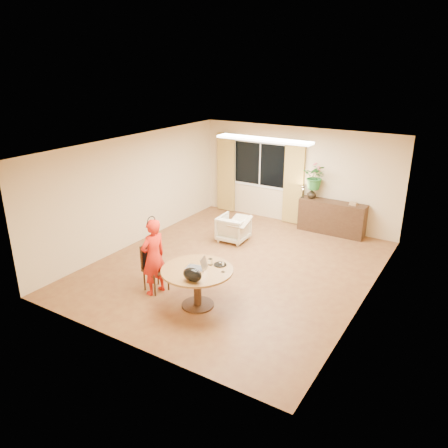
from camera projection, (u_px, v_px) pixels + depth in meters
name	position (u px, v px, depth m)	size (l,w,h in m)	color
floor	(235.00, 267.00, 9.42)	(6.50, 6.50, 0.00)	brown
ceiling	(236.00, 147.00, 8.51)	(6.50, 6.50, 0.00)	white
wall_back	(297.00, 176.00, 11.55)	(5.50, 5.50, 0.00)	beige
wall_left	(135.00, 190.00, 10.32)	(6.50, 6.50, 0.00)	beige
wall_right	(371.00, 236.00, 7.61)	(6.50, 6.50, 0.00)	beige
window	(260.00, 164.00, 12.01)	(1.70, 0.03, 1.30)	white
curtain_left	(226.00, 173.00, 12.59)	(0.55, 0.08, 2.25)	olive
curtain_right	(294.00, 183.00, 11.56)	(0.55, 0.08, 2.25)	olive
ceiling_panel	(264.00, 140.00, 9.48)	(2.20, 0.35, 0.05)	white
dining_table	(197.00, 277.00, 7.73)	(1.28, 1.28, 0.73)	brown
dining_chair	(156.00, 269.00, 8.30)	(0.44, 0.40, 0.91)	black
child	(154.00, 257.00, 8.12)	(0.36, 0.54, 1.49)	red
laptop	(195.00, 262.00, 7.67)	(0.35, 0.23, 0.23)	#B7B7BC
tumbler	(210.00, 262.00, 7.82)	(0.08, 0.08, 0.12)	white
wine_glass	(223.00, 267.00, 7.54)	(0.06, 0.06, 0.18)	white
pot_lid	(220.00, 264.00, 7.83)	(0.23, 0.23, 0.04)	white
handbag	(192.00, 275.00, 7.22)	(0.35, 0.21, 0.24)	black
armchair	(233.00, 228.00, 10.69)	(0.68, 0.70, 0.64)	beige
throw	(240.00, 218.00, 10.40)	(0.45, 0.55, 0.03)	beige
sideboard	(332.00, 218.00, 11.13)	(1.69, 0.41, 0.84)	black
vase	(312.00, 194.00, 11.22)	(0.24, 0.24, 0.25)	black
bouquet	(316.00, 177.00, 11.03)	(0.59, 0.51, 0.66)	#2C6224
book_stack	(353.00, 204.00, 10.72)	(0.18, 0.14, 0.08)	#94664B
desk_lamp	(303.00, 191.00, 11.28)	(0.13, 0.13, 0.32)	black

